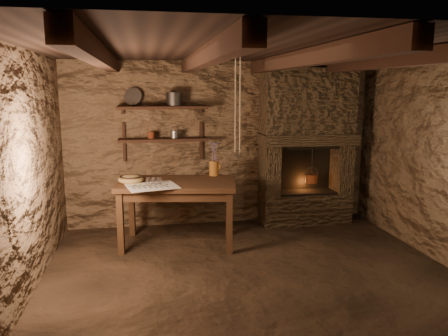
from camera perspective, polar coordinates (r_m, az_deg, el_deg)
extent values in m
plane|color=black|center=(4.91, 3.70, -13.89)|extent=(4.50, 4.50, 0.00)
cube|color=brown|center=(6.48, -0.41, 3.16)|extent=(4.50, 0.04, 2.40)
cube|color=brown|center=(2.71, 14.26, -7.52)|extent=(4.50, 0.04, 2.40)
cube|color=brown|center=(4.56, -24.71, -0.88)|extent=(0.04, 4.00, 2.40)
cube|color=brown|center=(5.54, 27.10, 0.76)|extent=(0.04, 4.00, 2.40)
cube|color=black|center=(4.49, 4.07, 15.27)|extent=(4.50, 4.00, 0.04)
cube|color=black|center=(4.37, -16.01, 13.85)|extent=(0.14, 3.95, 0.16)
cube|color=black|center=(4.39, -2.49, 14.22)|extent=(0.14, 3.95, 0.16)
cube|color=black|center=(4.63, 10.25, 13.87)|extent=(0.14, 3.95, 0.16)
cube|color=black|center=(5.06, 21.21, 13.04)|extent=(0.14, 3.95, 0.16)
cube|color=black|center=(6.22, -7.91, 3.69)|extent=(1.25, 0.30, 0.04)
cube|color=black|center=(6.19, -8.01, 7.83)|extent=(1.25, 0.30, 0.04)
cube|color=#37291B|center=(6.78, 10.46, -5.10)|extent=(1.35, 0.45, 0.45)
cube|color=#37291B|center=(6.47, 5.96, -0.27)|extent=(0.23, 0.45, 0.75)
cube|color=#37291B|center=(6.86, 15.02, 0.04)|extent=(0.23, 0.45, 0.75)
cube|color=#37291B|center=(6.55, 10.85, 3.76)|extent=(1.43, 0.51, 0.16)
cube|color=#37291B|center=(6.54, 10.92, 8.58)|extent=(1.35, 0.45, 0.94)
cube|color=black|center=(6.82, 10.05, 0.18)|extent=(0.90, 0.06, 0.75)
cube|color=#362113|center=(5.62, -6.14, -2.05)|extent=(1.60, 1.08, 0.06)
cube|color=#362113|center=(5.64, -6.12, -2.99)|extent=(1.45, 0.93, 0.11)
cube|color=beige|center=(5.35, -9.36, -2.37)|extent=(0.68, 0.59, 0.01)
cylinder|color=#A35F1F|center=(5.94, -1.32, -0.02)|extent=(0.17, 0.17, 0.20)
torus|color=#A35F1F|center=(5.94, -0.67, 0.19)|extent=(0.02, 0.11, 0.11)
ellipsoid|color=olive|center=(5.63, -12.08, -1.47)|extent=(0.40, 0.40, 0.11)
cylinder|color=#302E2B|center=(6.19, -6.50, 8.83)|extent=(0.26, 0.26, 0.17)
cylinder|color=gray|center=(6.28, -11.79, 9.10)|extent=(0.28, 0.20, 0.25)
cylinder|color=#521F10|center=(6.21, -9.51, 4.26)|extent=(0.11, 0.11, 0.10)
cylinder|color=maroon|center=(6.66, 11.34, -1.36)|extent=(0.23, 0.23, 0.13)
torus|color=#302E2B|center=(6.64, 11.37, -0.71)|extent=(0.20, 0.01, 0.20)
cylinder|color=#302E2B|center=(6.61, 11.42, 0.82)|extent=(0.01, 0.01, 0.44)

